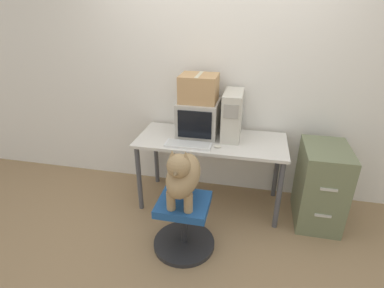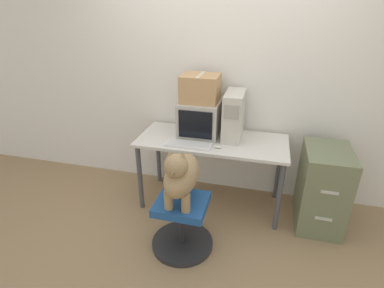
% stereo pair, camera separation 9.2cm
% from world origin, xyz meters
% --- Properties ---
extents(ground_plane, '(12.00, 12.00, 0.00)m').
position_xyz_m(ground_plane, '(0.00, 0.00, 0.00)').
color(ground_plane, '#937551').
extents(wall_back, '(8.00, 0.05, 2.60)m').
position_xyz_m(wall_back, '(0.00, 0.71, 1.30)').
color(wall_back, silver).
rests_on(wall_back, ground_plane).
extents(desk, '(1.49, 0.65, 0.76)m').
position_xyz_m(desk, '(0.00, 0.32, 0.67)').
color(desk, silver).
rests_on(desk, ground_plane).
extents(crt_monitor, '(0.41, 0.40, 0.35)m').
position_xyz_m(crt_monitor, '(-0.15, 0.43, 0.94)').
color(crt_monitor, '#B7B2A8').
rests_on(crt_monitor, desk).
extents(pc_tower, '(0.18, 0.42, 0.47)m').
position_xyz_m(pc_tower, '(0.19, 0.43, 0.99)').
color(pc_tower, beige).
rests_on(pc_tower, desk).
extents(keyboard, '(0.44, 0.16, 0.03)m').
position_xyz_m(keyboard, '(-0.19, 0.12, 0.77)').
color(keyboard, silver).
rests_on(keyboard, desk).
extents(computer_mouse, '(0.07, 0.04, 0.03)m').
position_xyz_m(computer_mouse, '(0.09, 0.14, 0.77)').
color(computer_mouse, beige).
rests_on(computer_mouse, desk).
extents(office_chair, '(0.55, 0.55, 0.49)m').
position_xyz_m(office_chair, '(-0.12, -0.38, 0.23)').
color(office_chair, '#262628').
rests_on(office_chair, ground_plane).
extents(dog, '(0.26, 0.55, 0.53)m').
position_xyz_m(dog, '(-0.12, -0.39, 0.75)').
color(dog, '#9E7F56').
rests_on(dog, office_chair).
extents(filing_cabinet, '(0.41, 0.59, 0.80)m').
position_xyz_m(filing_cabinet, '(1.09, 0.26, 0.40)').
color(filing_cabinet, '#6B7251').
rests_on(filing_cabinet, ground_plane).
extents(cardboard_box, '(0.36, 0.32, 0.27)m').
position_xyz_m(cardboard_box, '(-0.15, 0.43, 1.25)').
color(cardboard_box, tan).
rests_on(cardboard_box, crt_monitor).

